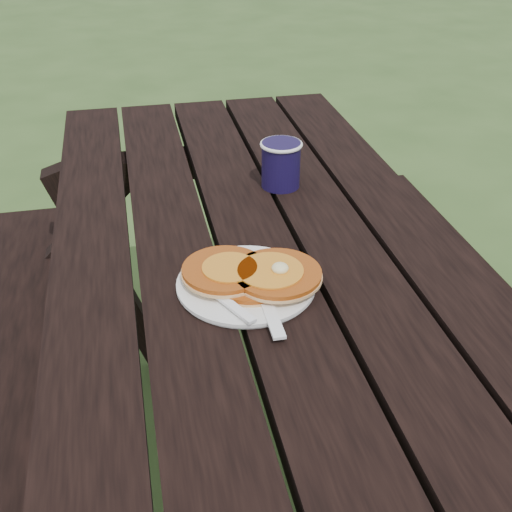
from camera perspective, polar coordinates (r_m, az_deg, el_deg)
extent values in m
cube|color=black|center=(1.14, 0.93, -1.69)|extent=(0.75, 1.80, 0.04)
cylinder|color=white|center=(1.07, -0.88, -2.56)|extent=(0.29, 0.29, 0.01)
cylinder|color=#AE4D13|center=(1.07, -0.53, -2.02)|extent=(0.14, 0.14, 0.01)
cylinder|color=#AE4D13|center=(1.07, -2.83, -1.27)|extent=(0.14, 0.14, 0.01)
cylinder|color=#AE4D13|center=(1.06, 1.90, -1.62)|extent=(0.15, 0.15, 0.01)
cylinder|color=#C0721B|center=(1.05, 1.29, -1.25)|extent=(0.11, 0.11, 0.00)
ellipsoid|color=#F4E59E|center=(1.05, 2.15, -1.09)|extent=(0.03, 0.03, 0.02)
cube|color=white|center=(1.02, 0.96, -4.19)|extent=(0.02, 0.18, 0.00)
cylinder|color=#130C33|center=(1.39, 2.22, 8.12)|extent=(0.08, 0.08, 0.10)
torus|color=white|center=(1.37, 2.26, 9.89)|extent=(0.09, 0.09, 0.01)
cylinder|color=black|center=(1.37, 2.26, 9.82)|extent=(0.07, 0.07, 0.01)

